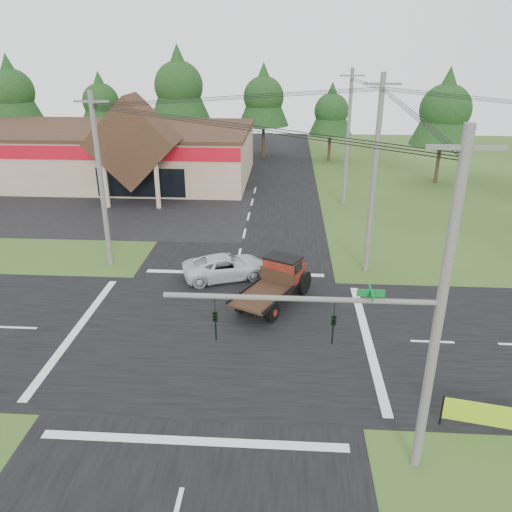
{
  "coord_description": "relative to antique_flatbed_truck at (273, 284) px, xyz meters",
  "views": [
    {
      "loc": [
        3.03,
        -20.35,
        12.73
      ],
      "look_at": [
        1.45,
        4.61,
        2.2
      ],
      "focal_mm": 35.0,
      "sensor_mm": 36.0,
      "label": 1
    }
  ],
  "objects": [
    {
      "name": "tree_row_a",
      "position": [
        -32.42,
        36.69,
        6.88
      ],
      "size": [
        6.72,
        6.72,
        12.12
      ],
      "color": "#332316",
      "rests_on": "ground"
    },
    {
      "name": "road_ns",
      "position": [
        -2.42,
        -3.31,
        -1.16
      ],
      "size": [
        12.0,
        120.0,
        0.02
      ],
      "primitive_type": "cube",
      "color": "black",
      "rests_on": "ground"
    },
    {
      "name": "tree_row_d",
      "position": [
        -2.42,
        38.69,
        6.2
      ],
      "size": [
        6.16,
        6.16,
        11.11
      ],
      "color": "#332316",
      "rests_on": "ground"
    },
    {
      "name": "tree_row_c",
      "position": [
        -12.42,
        37.69,
        7.55
      ],
      "size": [
        7.28,
        7.28,
        13.13
      ],
      "color": "#332316",
      "rests_on": "ground"
    },
    {
      "name": "tree_side_ne",
      "position": [
        15.58,
        26.69,
        6.2
      ],
      "size": [
        6.16,
        6.16,
        11.11
      ],
      "color": "#332316",
      "rests_on": "ground"
    },
    {
      "name": "roadside_banner",
      "position": [
        8.17,
        -9.24,
        -0.54
      ],
      "size": [
        3.67,
        0.84,
        1.27
      ],
      "primitive_type": null,
      "rotation": [
        0.0,
        0.0,
        -0.2
      ],
      "color": "#93C31A",
      "rests_on": "ground"
    },
    {
      "name": "tree_row_b",
      "position": [
        -22.42,
        38.69,
        5.53
      ],
      "size": [
        5.6,
        5.6,
        10.1
      ],
      "color": "#332316",
      "rests_on": "ground"
    },
    {
      "name": "cvs_building",
      "position": [
        -18.12,
        26.26,
        1.61
      ],
      "size": [
        30.4,
        18.2,
        9.19
      ],
      "color": "tan",
      "rests_on": "ground"
    },
    {
      "name": "white_pickup",
      "position": [
        -2.86,
        3.1,
        -0.47
      ],
      "size": [
        5.56,
        3.9,
        1.41
      ],
      "primitive_type": "imported",
      "rotation": [
        0.0,
        0.0,
        1.91
      ],
      "color": "silver",
      "rests_on": "ground"
    },
    {
      "name": "tree_row_e",
      "position": [
        5.58,
        36.69,
        4.86
      ],
      "size": [
        5.04,
        5.04,
        9.09
      ],
      "color": "#332316",
      "rests_on": "ground"
    },
    {
      "name": "parking_apron",
      "position": [
        -16.42,
        15.69,
        -1.16
      ],
      "size": [
        28.0,
        14.0,
        0.02
      ],
      "primitive_type": "cube",
      "color": "black",
      "rests_on": "ground"
    },
    {
      "name": "utility_pole_nw",
      "position": [
        -10.42,
        4.69,
        4.21
      ],
      "size": [
        2.0,
        0.3,
        10.5
      ],
      "color": "#595651",
      "rests_on": "ground"
    },
    {
      "name": "utility_pole_ne",
      "position": [
        5.58,
        4.69,
        4.72
      ],
      "size": [
        2.0,
        0.3,
        11.5
      ],
      "color": "#595651",
      "rests_on": "ground"
    },
    {
      "name": "road_ew",
      "position": [
        -2.42,
        -3.31,
        -1.16
      ],
      "size": [
        120.0,
        12.0,
        0.02
      ],
      "primitive_type": "cube",
      "color": "black",
      "rests_on": "ground"
    },
    {
      "name": "traffic_signal_mast",
      "position": [
        3.4,
        -10.81,
        3.25
      ],
      "size": [
        8.12,
        0.24,
        7.0
      ],
      "color": "#595651",
      "rests_on": "ground"
    },
    {
      "name": "utility_pole_nr",
      "position": [
        5.08,
        -10.81,
        4.47
      ],
      "size": [
        2.0,
        0.3,
        11.0
      ],
      "color": "#595651",
      "rests_on": "ground"
    },
    {
      "name": "utility_pole_n",
      "position": [
        5.58,
        18.69,
        4.57
      ],
      "size": [
        2.0,
        0.3,
        11.2
      ],
      "color": "#595651",
      "rests_on": "ground"
    },
    {
      "name": "antique_flatbed_truck",
      "position": [
        0.0,
        0.0,
        0.0
      ],
      "size": [
        4.46,
        5.97,
        2.35
      ],
      "primitive_type": null,
      "rotation": [
        0.0,
        0.0,
        -0.47
      ],
      "color": "#4E0B11",
      "rests_on": "ground"
    },
    {
      "name": "ground",
      "position": [
        -2.42,
        -3.31,
        -1.17
      ],
      "size": [
        120.0,
        120.0,
        0.0
      ],
      "primitive_type": "plane",
      "color": "#374B1A",
      "rests_on": "ground"
    }
  ]
}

